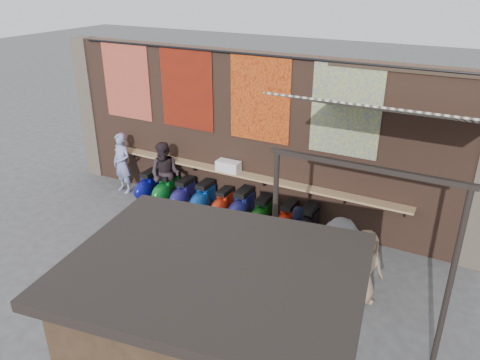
% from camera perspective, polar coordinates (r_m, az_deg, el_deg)
% --- Properties ---
extents(ground, '(70.00, 70.00, 0.00)m').
position_cam_1_polar(ground, '(10.20, -5.61, -9.75)').
color(ground, '#474749').
rests_on(ground, ground).
extents(brick_wall, '(10.00, 0.40, 4.00)m').
position_cam_1_polar(brick_wall, '(11.41, 1.46, 5.41)').
color(brick_wall, brown).
rests_on(brick_wall, ground).
extents(pier_left, '(0.50, 0.50, 4.00)m').
position_cam_1_polar(pier_left, '(14.40, -17.56, 8.32)').
color(pier_left, '#4C4238').
rests_on(pier_left, ground).
extents(eating_counter, '(8.00, 0.32, 0.05)m').
position_cam_1_polar(eating_counter, '(11.43, 0.57, 0.60)').
color(eating_counter, '#9E7A51').
rests_on(eating_counter, brick_wall).
extents(shelf_box, '(0.59, 0.29, 0.27)m').
position_cam_1_polar(shelf_box, '(11.53, -1.42, 1.69)').
color(shelf_box, white).
rests_on(shelf_box, eating_counter).
extents(tapestry_redgold, '(1.50, 0.02, 2.00)m').
position_cam_1_polar(tapestry_redgold, '(12.93, -13.66, 11.62)').
color(tapestry_redgold, maroon).
rests_on(tapestry_redgold, brick_wall).
extents(tapestry_sun, '(1.50, 0.02, 2.00)m').
position_cam_1_polar(tapestry_sun, '(11.78, -6.53, 10.94)').
color(tapestry_sun, red).
rests_on(tapestry_sun, brick_wall).
extents(tapestry_orange, '(1.50, 0.02, 2.00)m').
position_cam_1_polar(tapestry_orange, '(10.80, 2.42, 9.85)').
color(tapestry_orange, '#C65118').
rests_on(tapestry_orange, brick_wall).
extents(tapestry_multi, '(1.50, 0.02, 2.00)m').
position_cam_1_polar(tapestry_multi, '(10.13, 12.76, 8.29)').
color(tapestry_multi, '#2B449E').
rests_on(tapestry_multi, brick_wall).
extents(hang_rail, '(9.50, 0.06, 0.06)m').
position_cam_1_polar(hang_rail, '(10.73, 1.00, 15.11)').
color(hang_rail, black).
rests_on(hang_rail, brick_wall).
extents(scooter_stool_0, '(0.36, 0.81, 0.77)m').
position_cam_1_polar(scooter_stool_0, '(12.83, -11.05, -0.62)').
color(scooter_stool_0, navy).
rests_on(scooter_stool_0, ground).
extents(scooter_stool_1, '(0.38, 0.84, 0.80)m').
position_cam_1_polar(scooter_stool_1, '(12.53, -8.89, -1.01)').
color(scooter_stool_1, '#0C5A1D').
rests_on(scooter_stool_1, ground).
extents(scooter_stool_2, '(0.36, 0.80, 0.76)m').
position_cam_1_polar(scooter_stool_2, '(12.21, -6.85, -1.66)').
color(scooter_stool_2, navy).
rests_on(scooter_stool_2, ground).
extents(scooter_stool_3, '(0.37, 0.82, 0.78)m').
position_cam_1_polar(scooter_stool_3, '(11.96, -4.42, -2.10)').
color(scooter_stool_3, navy).
rests_on(scooter_stool_3, ground).
extents(scooter_stool_4, '(0.33, 0.74, 0.70)m').
position_cam_1_polar(scooter_stool_4, '(11.72, -2.05, -2.83)').
color(scooter_stool_4, '#99210D').
rests_on(scooter_stool_4, ground).
extents(scooter_stool_5, '(0.39, 0.87, 0.82)m').
position_cam_1_polar(scooter_stool_5, '(11.44, 0.27, -3.18)').
color(scooter_stool_5, '#14174D').
rests_on(scooter_stool_5, ground).
extents(scooter_stool_6, '(0.36, 0.80, 0.76)m').
position_cam_1_polar(scooter_stool_6, '(11.22, 2.77, -3.98)').
color(scooter_stool_6, '#0E4911').
rests_on(scooter_stool_6, ground).
extents(scooter_stool_7, '(0.35, 0.77, 0.74)m').
position_cam_1_polar(scooter_stool_7, '(11.03, 5.79, -4.69)').
color(scooter_stool_7, '#AD1C0D').
rests_on(scooter_stool_7, ground).
extents(scooter_stool_8, '(0.38, 0.83, 0.79)m').
position_cam_1_polar(scooter_stool_8, '(10.86, 8.28, -5.16)').
color(scooter_stool_8, black).
rests_on(scooter_stool_8, ground).
extents(diner_left, '(0.68, 0.52, 1.69)m').
position_cam_1_polar(diner_left, '(13.21, -14.17, 2.00)').
color(diner_left, '#838CBF').
rests_on(diner_left, ground).
extents(diner_right, '(0.92, 0.76, 1.70)m').
position_cam_1_polar(diner_right, '(12.25, -9.09, 0.70)').
color(diner_right, black).
rests_on(diner_right, ground).
extents(shopper_navy, '(0.95, 0.44, 1.58)m').
position_cam_1_polar(shopper_navy, '(9.33, 6.96, -7.60)').
color(shopper_navy, '#171A33').
rests_on(shopper_navy, ground).
extents(shopper_grey, '(1.28, 1.10, 1.72)m').
position_cam_1_polar(shopper_grey, '(8.80, 11.89, -9.63)').
color(shopper_grey, slate).
rests_on(shopper_grey, ground).
extents(shopper_tan, '(0.84, 0.86, 1.49)m').
position_cam_1_polar(shopper_tan, '(8.94, 14.86, -10.24)').
color(shopper_tan, '#977D60').
rests_on(shopper_tan, ground).
extents(stall_roof, '(3.29, 2.71, 0.12)m').
position_cam_1_polar(stall_roof, '(4.80, -3.16, -10.74)').
color(stall_roof, black).
rests_on(stall_roof, market_stall).
extents(stall_sign, '(1.19, 0.22, 0.50)m').
position_cam_1_polar(stall_sign, '(6.08, 0.79, -12.09)').
color(stall_sign, gold).
rests_on(stall_sign, market_stall).
extents(stall_shelf, '(2.20, 0.43, 0.06)m').
position_cam_1_polar(stall_shelf, '(6.74, 0.74, -19.20)').
color(stall_shelf, '#473321').
rests_on(stall_shelf, market_stall).
extents(awning_canvas, '(3.20, 3.28, 0.97)m').
position_cam_1_polar(awning_canvas, '(8.25, 18.04, 8.06)').
color(awning_canvas, beige).
rests_on(awning_canvas, brick_wall).
extents(awning_ledger, '(3.30, 0.08, 0.12)m').
position_cam_1_polar(awning_ledger, '(9.69, 20.26, 12.50)').
color(awning_ledger, '#33261C').
rests_on(awning_ledger, brick_wall).
extents(awning_header, '(3.00, 0.08, 0.08)m').
position_cam_1_polar(awning_header, '(7.00, 15.10, 1.50)').
color(awning_header, black).
rests_on(awning_header, awning_post_left).
extents(awning_post_left, '(0.09, 0.09, 3.10)m').
position_cam_1_polar(awning_post_left, '(8.06, 4.21, -6.70)').
color(awning_post_left, black).
rests_on(awning_post_left, ground).
extents(awning_post_right, '(0.09, 0.09, 3.10)m').
position_cam_1_polar(awning_post_right, '(7.59, 24.27, -11.27)').
color(awning_post_right, black).
rests_on(awning_post_right, ground).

